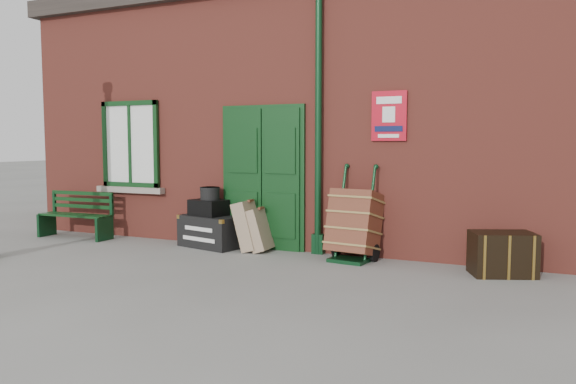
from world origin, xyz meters
The scene contains 10 objects.
ground centered at (0.00, 0.00, 0.00)m, with size 80.00×80.00×0.00m, color gray.
station_building centered at (0.00, 3.49, 2.16)m, with size 10.30×4.30×4.36m.
bench centered at (-3.77, 1.04, 0.42)m, with size 1.37×0.47×0.84m.
houdini_trunk centered at (-1.12, 1.25, 0.25)m, with size 1.02×0.56×0.51m, color black.
strongbox centered at (-1.17, 1.25, 0.64)m, with size 0.56×0.41×0.25m, color black.
hatbox centered at (-1.14, 1.25, 0.87)m, with size 0.31×0.31×0.20m, color black.
suitcase_back centered at (-0.42, 1.25, 0.39)m, with size 0.22×0.54×0.76m, color #9E8467.
suitcase_front centered at (-0.24, 1.25, 0.34)m, with size 0.19×0.49×0.65m, color #9E8467.
porter_trolley centered at (1.28, 1.23, 0.52)m, with size 0.73×0.78×1.34m.
dark_trunk centered at (3.27, 1.11, 0.27)m, with size 0.76×0.50×0.55m, color black.
Camera 1 is at (3.70, -6.37, 1.67)m, focal length 35.00 mm.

